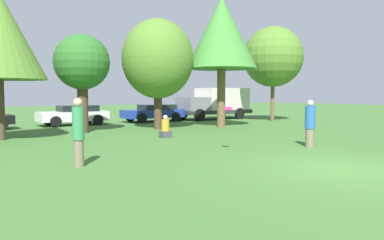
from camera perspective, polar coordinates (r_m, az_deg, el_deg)
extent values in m
plane|color=#3D6B2D|center=(10.60, 21.59, -7.02)|extent=(120.00, 120.00, 0.00)
cylinder|color=#726651|center=(10.59, -16.98, -4.90)|extent=(0.27, 0.27, 0.74)
cylinder|color=#337F4C|center=(10.50, -17.07, -0.47)|extent=(0.32, 0.32, 0.90)
sphere|color=tan|center=(10.47, -17.13, 2.58)|extent=(0.24, 0.24, 0.24)
cylinder|color=#726651|center=(14.61, 17.62, -2.60)|extent=(0.32, 0.32, 0.69)
cylinder|color=#2659A5|center=(14.54, 17.68, 0.41)|extent=(0.38, 0.38, 0.85)
sphere|color=beige|center=(14.52, 17.73, 2.49)|extent=(0.23, 0.23, 0.23)
cylinder|color=#F21E72|center=(12.64, 5.61, 1.77)|extent=(0.31, 0.30, 0.14)
cube|color=#3F3F47|center=(16.93, -4.10, -2.22)|extent=(0.47, 0.40, 0.30)
cylinder|color=#BF8C26|center=(16.89, -4.11, -0.81)|extent=(0.36, 0.36, 0.54)
sphere|color=beige|center=(16.86, -4.11, 0.41)|extent=(0.21, 0.21, 0.21)
cylinder|color=#473323|center=(18.00, -27.31, 1.40)|extent=(0.33, 0.33, 2.61)
cylinder|color=#473323|center=(19.88, -16.42, 2.22)|extent=(0.54, 0.54, 2.84)
sphere|color=#286023|center=(19.94, -16.54, 8.54)|extent=(2.82, 2.82, 2.82)
cylinder|color=#473323|center=(21.11, -5.25, 2.47)|extent=(0.46, 0.46, 2.86)
ellipsoid|color=#4C7528|center=(21.19, -5.29, 9.33)|extent=(4.02, 4.02, 4.45)
cylinder|color=brown|center=(22.55, 4.50, 3.39)|extent=(0.50, 0.50, 3.51)
cone|color=#3D7F33|center=(22.84, 4.55, 13.20)|extent=(4.27, 4.27, 4.27)
cylinder|color=brown|center=(28.18, 12.26, 3.43)|extent=(0.27, 0.27, 3.51)
sphere|color=#4C7528|center=(28.31, 12.34, 9.45)|extent=(4.41, 4.41, 4.41)
cylinder|color=black|center=(22.75, -27.27, -0.55)|extent=(0.72, 0.19, 0.71)
cube|color=silver|center=(24.91, -17.81, 0.57)|extent=(4.26, 1.86, 0.60)
cube|color=black|center=(24.98, -17.14, 1.72)|extent=(2.35, 1.62, 0.39)
cylinder|color=black|center=(23.69, -20.18, -0.25)|extent=(0.67, 0.18, 0.67)
cylinder|color=black|center=(25.44, -21.24, 0.00)|extent=(0.67, 0.18, 0.67)
cylinder|color=black|center=(24.50, -14.24, 0.01)|extent=(0.67, 0.18, 0.67)
cylinder|color=black|center=(26.19, -15.65, 0.23)|extent=(0.67, 0.18, 0.67)
cube|color=#1E389E|center=(27.07, -5.99, 0.98)|extent=(4.47, 1.89, 0.58)
cube|color=black|center=(27.21, -5.38, 2.00)|extent=(2.47, 1.65, 0.37)
cylinder|color=black|center=(25.62, -7.68, 0.27)|extent=(0.68, 0.21, 0.68)
cylinder|color=black|center=(27.26, -9.46, 0.47)|extent=(0.68, 0.21, 0.68)
cylinder|color=black|center=(27.01, -2.48, 0.49)|extent=(0.68, 0.21, 0.68)
cylinder|color=black|center=(28.56, -4.47, 0.67)|extent=(0.68, 0.21, 0.68)
cube|color=#2D2D33|center=(29.69, 3.34, 1.29)|extent=(6.38, 2.37, 0.30)
cube|color=slate|center=(28.48, 0.24, 2.52)|extent=(2.06, 2.20, 1.02)
cube|color=beige|center=(30.22, 4.67, 3.25)|extent=(3.97, 2.34, 1.72)
cylinder|color=black|center=(27.44, 1.19, 0.77)|extent=(0.90, 0.23, 0.89)
cylinder|color=black|center=(29.31, -1.47, 0.97)|extent=(0.90, 0.23, 0.89)
cylinder|color=black|center=(29.96, 7.31, 1.00)|extent=(0.90, 0.23, 0.89)
cylinder|color=black|center=(31.68, 4.52, 1.18)|extent=(0.90, 0.23, 0.89)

